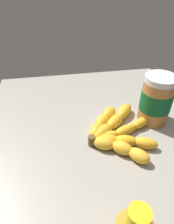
{
  "coord_description": "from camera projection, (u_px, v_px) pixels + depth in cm",
  "views": [
    {
      "loc": [
        42.67,
        -11.18,
        41.85
      ],
      "look_at": [
        -5.0,
        -2.94,
        5.56
      ],
      "focal_mm": 31.69,
      "sensor_mm": 36.0,
      "label": 1
    }
  ],
  "objects": [
    {
      "name": "peanut_butter_jar",
      "position": [
        156.0,
        100.0,
        0.62
      ],
      "size": [
        9.8,
        9.8,
        15.93
      ],
      "color": "#B27238",
      "rests_on": "ground_plane"
    },
    {
      "name": "ground_plane",
      "position": [
        99.0,
        140.0,
        0.61
      ],
      "size": [
        85.86,
        71.1,
        3.91
      ],
      "primitive_type": "cube",
      "color": "gray"
    },
    {
      "name": "banana_bunch",
      "position": [
        117.0,
        131.0,
        0.59
      ],
      "size": [
        27.16,
        22.7,
        3.74
      ],
      "color": "gold",
      "rests_on": "ground_plane"
    }
  ]
}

